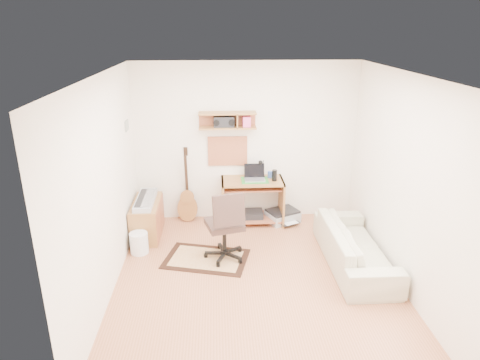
{
  "coord_description": "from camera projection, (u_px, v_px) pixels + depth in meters",
  "views": [
    {
      "loc": [
        -0.48,
        -4.83,
        3.14
      ],
      "look_at": [
        -0.15,
        1.05,
        1.0
      ],
      "focal_mm": 32.49,
      "sensor_mm": 36.0,
      "label": 1
    }
  ],
  "objects": [
    {
      "name": "waste_basket",
      "position": [
        139.0,
        243.0,
        6.24
      ],
      "size": [
        0.32,
        0.32,
        0.31
      ],
      "primitive_type": "cylinder",
      "rotation": [
        0.0,
        0.0,
        -0.3
      ],
      "color": "white",
      "rests_on": "floor"
    },
    {
      "name": "printer",
      "position": [
        282.0,
        216.0,
        7.27
      ],
      "size": [
        0.62,
        0.56,
        0.19
      ],
      "primitive_type": "cube",
      "rotation": [
        0.0,
        0.0,
        0.43
      ],
      "color": "#A5A8AA",
      "rests_on": "floor"
    },
    {
      "name": "rug",
      "position": [
        206.0,
        259.0,
        6.12
      ],
      "size": [
        1.29,
        1.02,
        0.02
      ],
      "primitive_type": "cube",
      "rotation": [
        0.0,
        0.0,
        -0.25
      ],
      "color": "beige",
      "rests_on": "floor"
    },
    {
      "name": "back_wall",
      "position": [
        246.0,
        143.0,
        7.07
      ],
      "size": [
        3.6,
        0.01,
        2.6
      ],
      "primitive_type": "cube",
      "color": "white",
      "rests_on": "ground"
    },
    {
      "name": "wall_photo",
      "position": [
        127.0,
        126.0,
        6.35
      ],
      "size": [
        0.02,
        0.2,
        0.15
      ],
      "primitive_type": "cube",
      "color": "#4C8CBF",
      "rests_on": "left_wall"
    },
    {
      "name": "desk_lamp",
      "position": [
        263.0,
        168.0,
        7.09
      ],
      "size": [
        0.1,
        0.1,
        0.3
      ],
      "primitive_type": null,
      "color": "black",
      "rests_on": "desk"
    },
    {
      "name": "cabinet",
      "position": [
        147.0,
        219.0,
        6.74
      ],
      "size": [
        0.4,
        0.9,
        0.55
      ],
      "primitive_type": "cube",
      "color": "#A5703A",
      "rests_on": "floor"
    },
    {
      "name": "desk",
      "position": [
        252.0,
        201.0,
        7.12
      ],
      "size": [
        1.0,
        0.55,
        0.75
      ],
      "primitive_type": null,
      "color": "#A5703A",
      "rests_on": "floor"
    },
    {
      "name": "right_wall",
      "position": [
        405.0,
        183.0,
        5.28
      ],
      "size": [
        0.01,
        4.0,
        2.6
      ],
      "primitive_type": "cube",
      "color": "white",
      "rests_on": "ground"
    },
    {
      "name": "speaker",
      "position": [
        274.0,
        175.0,
        6.94
      ],
      "size": [
        0.08,
        0.08,
        0.18
      ],
      "primitive_type": "cylinder",
      "color": "black",
      "rests_on": "desk"
    },
    {
      "name": "ceiling",
      "position": [
        259.0,
        75.0,
        4.74
      ],
      "size": [
        3.6,
        4.0,
        0.01
      ],
      "primitive_type": "cube",
      "color": "white",
      "rests_on": "ground"
    },
    {
      "name": "music_keyboard",
      "position": [
        146.0,
        200.0,
        6.63
      ],
      "size": [
        0.26,
        0.84,
        0.07
      ],
      "primitive_type": "cube",
      "color": "#B2B5BA",
      "rests_on": "cabinet"
    },
    {
      "name": "cork_board",
      "position": [
        228.0,
        151.0,
        7.07
      ],
      "size": [
        0.64,
        0.03,
        0.49
      ],
      "primitive_type": "cube",
      "color": "tan",
      "rests_on": "back_wall"
    },
    {
      "name": "left_wall",
      "position": [
        104.0,
        189.0,
        5.09
      ],
      "size": [
        0.01,
        4.0,
        2.6
      ],
      "primitive_type": "cube",
      "color": "white",
      "rests_on": "ground"
    },
    {
      "name": "wall_shelf",
      "position": [
        227.0,
        120.0,
        6.79
      ],
      "size": [
        0.9,
        0.25,
        0.26
      ],
      "primitive_type": "cube",
      "color": "#A5703A",
      "rests_on": "back_wall"
    },
    {
      "name": "laptop",
      "position": [
        255.0,
        173.0,
        6.94
      ],
      "size": [
        0.33,
        0.33,
        0.25
      ],
      "primitive_type": null,
      "rotation": [
        0.0,
        0.0,
        -0.0
      ],
      "color": "silver",
      "rests_on": "desk"
    },
    {
      "name": "floor",
      "position": [
        256.0,
        280.0,
        5.63
      ],
      "size": [
        3.6,
        4.0,
        0.01
      ],
      "primitive_type": "cube",
      "color": "#B9734D",
      "rests_on": "ground"
    },
    {
      "name": "boombox",
      "position": [
        224.0,
        122.0,
        6.79
      ],
      "size": [
        0.32,
        0.15,
        0.16
      ],
      "primitive_type": "cube",
      "color": "black",
      "rests_on": "wall_shelf"
    },
    {
      "name": "sofa",
      "position": [
        356.0,
        240.0,
        5.88
      ],
      "size": [
        0.55,
        1.87,
        0.73
      ],
      "primitive_type": "imported",
      "rotation": [
        0.0,
        0.0,
        1.57
      ],
      "color": "#BEB596",
      "rests_on": "floor"
    },
    {
      "name": "pencil_cup",
      "position": [
        270.0,
        174.0,
        7.09
      ],
      "size": [
        0.08,
        0.08,
        0.11
      ],
      "primitive_type": "cylinder",
      "color": "#2F4B8F",
      "rests_on": "desk"
    },
    {
      "name": "guitar",
      "position": [
        187.0,
        185.0,
        7.11
      ],
      "size": [
        0.34,
        0.21,
        1.26
      ],
      "primitive_type": null,
      "rotation": [
        0.0,
        0.0,
        -0.01
      ],
      "color": "#9A602F",
      "rests_on": "floor"
    },
    {
      "name": "task_chair",
      "position": [
        224.0,
        224.0,
        5.97
      ],
      "size": [
        0.66,
        0.66,
        1.05
      ],
      "primitive_type": null,
      "rotation": [
        0.0,
        0.0,
        0.27
      ],
      "color": "#382721",
      "rests_on": "floor"
    }
  ]
}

